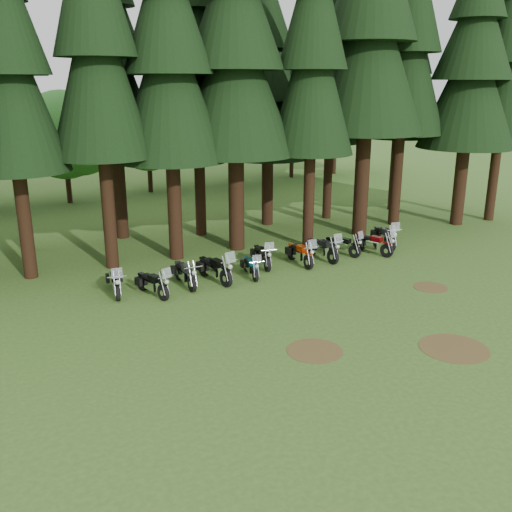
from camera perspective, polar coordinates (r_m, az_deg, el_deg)
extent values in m
plane|color=#345721|center=(21.46, 9.48, -5.52)|extent=(120.00, 120.00, 0.00)
cylinder|color=#311C10|center=(25.95, -22.19, 3.80)|extent=(0.58, 0.58, 5.53)
cone|color=black|center=(25.38, -23.57, 15.50)|extent=(4.32, 4.32, 6.91)
cylinder|color=#311C10|center=(26.20, -14.59, 5.16)|extent=(0.58, 0.58, 5.99)
cone|color=black|center=(25.69, -15.58, 17.77)|extent=(4.32, 4.32, 7.49)
cylinder|color=#311C10|center=(27.04, -8.17, 5.44)|extent=(0.66, 0.66, 5.57)
cone|color=black|center=(26.50, -8.67, 16.80)|extent=(4.95, 4.95, 6.96)
cone|color=black|center=(26.70, -9.01, 23.86)|extent=(3.96, 3.96, 5.87)
cylinder|color=#311C10|center=(28.36, -1.98, 6.27)|extent=(0.77, 0.77, 5.70)
cone|color=black|center=(27.86, -2.10, 17.37)|extent=(5.81, 5.81, 7.12)
cone|color=black|center=(28.08, -2.18, 24.25)|extent=(4.65, 4.65, 6.01)
cylinder|color=#311C10|center=(28.84, 5.33, 6.40)|extent=(0.55, 0.55, 5.71)
cone|color=black|center=(28.35, 5.64, 17.33)|extent=(4.15, 4.15, 7.14)
cone|color=black|center=(28.56, 5.86, 24.11)|extent=(3.32, 3.32, 6.03)
cylinder|color=#311C10|center=(31.67, 10.56, 7.98)|extent=(0.80, 0.80, 6.62)
cone|color=black|center=(31.33, 11.22, 19.50)|extent=(5.98, 5.98, 8.27)
cylinder|color=#311C10|center=(34.43, 13.91, 8.26)|extent=(0.64, 0.64, 6.35)
cone|color=black|center=(34.09, 14.67, 18.40)|extent=(4.79, 4.79, 7.93)
cylinder|color=#311C10|center=(35.62, 19.77, 7.28)|extent=(0.72, 0.72, 5.41)
cone|color=black|center=(35.21, 20.64, 15.61)|extent=(5.44, 5.44, 6.77)
cone|color=black|center=(35.33, 21.22, 20.77)|extent=(4.35, 4.35, 5.71)
cylinder|color=#311C10|center=(37.42, 22.72, 7.87)|extent=(0.57, 0.57, 6.03)
cone|color=black|center=(37.06, 23.78, 16.69)|extent=(4.25, 4.25, 7.54)
cylinder|color=#311C10|center=(30.42, -22.34, 5.58)|extent=(0.60, 0.60, 5.53)
cone|color=black|center=(29.94, -23.51, 15.54)|extent=(4.52, 4.52, 6.91)
cylinder|color=#311C10|center=(31.37, -13.48, 6.73)|extent=(0.65, 0.65, 5.55)
cone|color=black|center=(30.91, -14.18, 16.48)|extent=(4.85, 4.85, 6.94)
cone|color=black|center=(31.07, -14.65, 22.52)|extent=(3.88, 3.88, 5.86)
cylinder|color=#311C10|center=(31.31, -5.62, 7.07)|extent=(0.58, 0.58, 5.52)
cone|color=black|center=(30.84, -5.92, 16.79)|extent=(4.35, 4.35, 6.90)
cone|color=black|center=(31.00, -6.11, 22.82)|extent=(3.48, 3.48, 5.83)
cylinder|color=#311C10|center=(33.60, 1.15, 7.12)|extent=(0.66, 0.66, 4.70)
cone|color=black|center=(33.12, 1.20, 14.81)|extent=(4.94, 4.94, 5.87)
cone|color=black|center=(33.13, 1.23, 19.60)|extent=(3.95, 3.95, 4.96)
cone|color=black|center=(33.30, 1.26, 23.39)|extent=(2.77, 2.77, 3.91)
cylinder|color=#311C10|center=(35.38, 7.21, 8.20)|extent=(0.53, 0.53, 5.56)
cone|color=black|center=(34.97, 7.54, 16.87)|extent=(3.94, 3.94, 6.95)
cone|color=black|center=(35.12, 7.76, 22.23)|extent=(3.15, 3.15, 5.87)
cylinder|color=#311C10|center=(38.64, 13.72, 8.66)|extent=(0.61, 0.61, 5.65)
cone|color=black|center=(38.27, 14.31, 16.70)|extent=(4.59, 4.59, 7.06)
cone|color=black|center=(38.42, 14.70, 21.66)|extent=(3.67, 3.67, 5.96)
cylinder|color=#311C10|center=(41.99, -18.24, 6.79)|extent=(0.36, 0.36, 2.55)
sphere|color=#267222|center=(41.56, -18.68, 11.40)|extent=(5.95, 5.95, 5.95)
sphere|color=#267222|center=(41.15, -17.01, 10.66)|extent=(4.25, 4.25, 4.25)
cylinder|color=#311C10|center=(44.68, -10.55, 7.88)|extent=(0.36, 0.36, 2.47)
sphere|color=#267222|center=(44.28, -10.78, 12.09)|extent=(5.76, 5.76, 5.76)
sphere|color=#267222|center=(44.04, -9.22, 11.38)|extent=(4.12, 4.12, 4.12)
cylinder|color=#311C10|center=(46.59, -2.57, 9.17)|extent=(0.36, 0.36, 3.52)
sphere|color=#267222|center=(46.18, -2.65, 14.95)|extent=(8.21, 8.21, 8.21)
sphere|color=#267222|center=(46.03, -0.48, 13.93)|extent=(5.87, 5.87, 5.87)
cylinder|color=#311C10|center=(50.93, 3.58, 9.50)|extent=(0.36, 0.36, 2.94)
sphere|color=#267222|center=(50.56, 3.66, 13.91)|extent=(6.86, 6.86, 6.86)
sphere|color=#267222|center=(50.59, 5.29, 13.10)|extent=(4.90, 4.90, 4.90)
cylinder|color=#311C10|center=(53.34, 7.86, 10.03)|extent=(0.36, 0.36, 3.52)
sphere|color=#267222|center=(52.98, 8.08, 15.07)|extent=(8.20, 8.20, 8.20)
sphere|color=#267222|center=(53.12, 9.91, 14.10)|extent=(5.86, 5.86, 5.86)
cylinder|color=#4C3D1E|center=(18.35, 5.88, -9.40)|extent=(1.80, 1.80, 0.01)
cylinder|color=#4C3D1E|center=(24.68, 17.04, -3.00)|extent=(1.40, 1.40, 0.01)
cylinder|color=#4C3D1E|center=(19.47, 19.18, -8.70)|extent=(2.20, 2.20, 0.01)
cylinder|color=black|center=(22.74, -13.67, -3.58)|extent=(0.25, 0.67, 0.66)
cylinder|color=black|center=(24.19, -14.02, -2.34)|extent=(0.25, 0.67, 0.66)
cube|color=silver|center=(23.48, -13.88, -2.69)|extent=(0.40, 0.74, 0.34)
cube|color=black|center=(23.15, -13.89, -2.04)|extent=(0.39, 0.59, 0.24)
cube|color=black|center=(23.59, -13.98, -1.78)|extent=(0.39, 0.59, 0.12)
cube|color=silver|center=(22.16, -13.76, -1.68)|extent=(0.44, 0.20, 0.40)
cylinder|color=black|center=(22.39, -9.26, -3.64)|extent=(0.29, 0.66, 0.65)
cylinder|color=black|center=(23.61, -11.31, -2.65)|extent=(0.29, 0.66, 0.65)
cube|color=silver|center=(23.01, -10.39, -2.90)|extent=(0.43, 0.73, 0.33)
cube|color=black|center=(22.71, -10.13, -2.20)|extent=(0.41, 0.59, 0.24)
cube|color=black|center=(23.08, -10.73, -2.02)|extent=(0.41, 0.59, 0.12)
cube|color=silver|center=(21.87, -8.94, -1.70)|extent=(0.43, 0.22, 0.39)
cylinder|color=black|center=(23.15, -6.42, -2.76)|extent=(0.17, 0.70, 0.70)
cylinder|color=black|center=(24.61, -7.75, -1.59)|extent=(0.17, 0.70, 0.70)
cube|color=silver|center=(23.89, -7.16, -1.90)|extent=(0.32, 0.75, 0.36)
cube|color=black|center=(23.56, -6.99, -1.20)|extent=(0.34, 0.59, 0.25)
cube|color=black|center=(24.01, -7.38, -0.97)|extent=(0.34, 0.59, 0.13)
cylinder|color=black|center=(23.57, -3.01, -2.25)|extent=(0.26, 0.75, 0.74)
cylinder|color=black|center=(24.95, -5.24, -1.19)|extent=(0.26, 0.75, 0.74)
cube|color=silver|center=(24.27, -4.24, -1.45)|extent=(0.42, 0.82, 0.38)
cube|color=black|center=(23.94, -3.92, -0.69)|extent=(0.42, 0.66, 0.27)
cube|color=black|center=(24.36, -4.58, -0.50)|extent=(0.42, 0.66, 0.13)
cube|color=silver|center=(22.99, -2.58, -0.13)|extent=(0.48, 0.21, 0.44)
cylinder|color=black|center=(24.18, -0.07, -1.91)|extent=(0.24, 0.60, 0.59)
cylinder|color=black|center=(25.43, -0.97, -0.94)|extent=(0.24, 0.60, 0.59)
cube|color=silver|center=(24.82, -0.56, -1.21)|extent=(0.37, 0.66, 0.30)
cube|color=#0B5267|center=(24.53, -0.43, -0.64)|extent=(0.36, 0.53, 0.21)
cube|color=black|center=(24.92, -0.69, -0.44)|extent=(0.36, 0.53, 0.11)
cube|color=silver|center=(23.69, 0.11, -0.30)|extent=(0.39, 0.19, 0.35)
cylinder|color=black|center=(25.45, 1.14, -0.83)|extent=(0.28, 0.68, 0.67)
cylinder|color=black|center=(26.88, 0.11, 0.15)|extent=(0.28, 0.68, 0.67)
cube|color=silver|center=(26.18, 0.58, -0.11)|extent=(0.42, 0.75, 0.34)
cube|color=black|center=(25.86, 0.73, 0.52)|extent=(0.41, 0.61, 0.24)
cube|color=black|center=(26.30, 0.43, 0.71)|extent=(0.41, 0.61, 0.12)
cube|color=silver|center=(24.91, 1.37, 0.93)|extent=(0.44, 0.21, 0.40)
cylinder|color=black|center=(25.84, 5.27, -0.61)|extent=(0.19, 0.70, 0.69)
cylinder|color=black|center=(27.18, 3.58, 0.33)|extent=(0.19, 0.70, 0.69)
cube|color=silver|center=(26.52, 4.35, 0.10)|extent=(0.34, 0.75, 0.35)
cube|color=red|center=(26.21, 4.62, 0.74)|extent=(0.35, 0.59, 0.25)
cube|color=black|center=(26.62, 4.12, 0.92)|extent=(0.35, 0.59, 0.12)
cube|color=silver|center=(25.31, 5.68, 1.20)|extent=(0.45, 0.16, 0.41)
cylinder|color=black|center=(26.69, 7.69, -0.08)|extent=(0.18, 0.72, 0.71)
cylinder|color=black|center=(27.96, 5.56, 0.79)|extent=(0.18, 0.72, 0.71)
cube|color=silver|center=(27.33, 6.54, 0.59)|extent=(0.33, 0.77, 0.37)
cube|color=black|center=(27.03, 6.89, 1.25)|extent=(0.35, 0.61, 0.26)
cube|color=black|center=(27.42, 6.25, 1.41)|extent=(0.35, 0.61, 0.13)
cube|color=silver|center=(26.18, 8.22, 1.76)|extent=(0.46, 0.15, 0.43)
cylinder|color=black|center=(27.83, 9.84, 0.46)|extent=(0.34, 0.65, 0.64)
cylinder|color=black|center=(28.62, 7.32, 1.03)|extent=(0.34, 0.65, 0.64)
cube|color=silver|center=(28.22, 8.49, 0.94)|extent=(0.48, 0.73, 0.33)
cube|color=black|center=(28.01, 8.90, 1.54)|extent=(0.45, 0.60, 0.23)
cube|color=black|center=(28.25, 8.14, 1.63)|extent=(0.45, 0.60, 0.12)
cube|color=silver|center=(27.46, 10.44, 2.06)|extent=(0.42, 0.25, 0.38)
cylinder|color=black|center=(28.19, 12.94, 0.53)|extent=(0.32, 0.69, 0.68)
cylinder|color=black|center=(29.04, 10.31, 1.18)|extent=(0.32, 0.69, 0.68)
cube|color=silver|center=(28.61, 11.54, 1.06)|extent=(0.47, 0.77, 0.35)
cube|color=maroon|center=(28.38, 11.97, 1.68)|extent=(0.45, 0.63, 0.25)
cube|color=black|center=(28.65, 11.18, 1.78)|extent=(0.45, 0.63, 0.12)
cube|color=silver|center=(27.79, 13.60, 2.21)|extent=(0.45, 0.24, 0.41)
cylinder|color=black|center=(29.29, 13.37, 1.16)|extent=(0.34, 0.74, 0.72)
cylinder|color=black|center=(30.76, 11.99, 2.01)|extent=(0.34, 0.74, 0.72)
cube|color=silver|center=(30.04, 12.63, 1.81)|extent=(0.50, 0.82, 0.37)
cube|color=black|center=(29.72, 12.89, 2.41)|extent=(0.48, 0.67, 0.26)
cube|color=black|center=(30.17, 12.47, 2.57)|extent=(0.48, 0.67, 0.13)
cube|color=silver|center=(28.76, 13.79, 2.85)|extent=(0.48, 0.26, 0.43)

